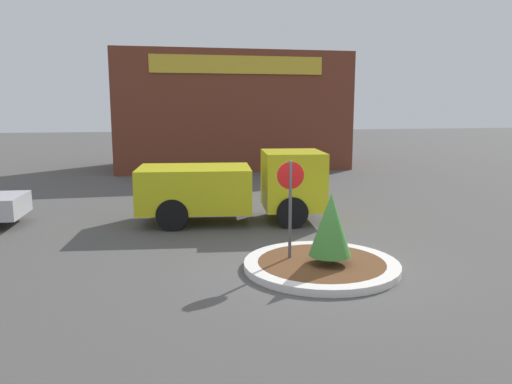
{
  "coord_description": "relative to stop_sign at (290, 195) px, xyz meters",
  "views": [
    {
      "loc": [
        -3.51,
        -9.91,
        3.51
      ],
      "look_at": [
        -0.91,
        2.64,
        1.28
      ],
      "focal_mm": 35.0,
      "sensor_mm": 36.0,
      "label": 1
    }
  ],
  "objects": [
    {
      "name": "ground_plane",
      "position": [
        0.6,
        -0.43,
        -1.58
      ],
      "size": [
        120.0,
        120.0,
        0.0
      ],
      "primitive_type": "plane",
      "color": "#514F4C"
    },
    {
      "name": "traffic_island",
      "position": [
        0.6,
        -0.43,
        -1.5
      ],
      "size": [
        3.39,
        3.39,
        0.16
      ],
      "color": "silver",
      "rests_on": "ground_plane"
    },
    {
      "name": "storefront_building",
      "position": [
        1.49,
        18.37,
        1.61
      ],
      "size": [
        12.73,
        6.07,
        6.36
      ],
      "color": "brown",
      "rests_on": "ground_plane"
    },
    {
      "name": "island_shrub",
      "position": [
        0.73,
        -0.59,
        -0.56
      ],
      "size": [
        0.91,
        0.91,
        1.54
      ],
      "color": "brown",
      "rests_on": "traffic_island"
    },
    {
      "name": "stop_sign",
      "position": [
        0.0,
        0.0,
        0.0
      ],
      "size": [
        0.6,
        0.07,
        2.33
      ],
      "color": "#4C4C51",
      "rests_on": "ground_plane"
    },
    {
      "name": "utility_truck",
      "position": [
        -0.51,
        4.4,
        -0.47
      ],
      "size": [
        5.74,
        2.77,
        2.14
      ],
      "rotation": [
        0.0,
        0.0,
        -0.12
      ],
      "color": "gold",
      "rests_on": "ground_plane"
    }
  ]
}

